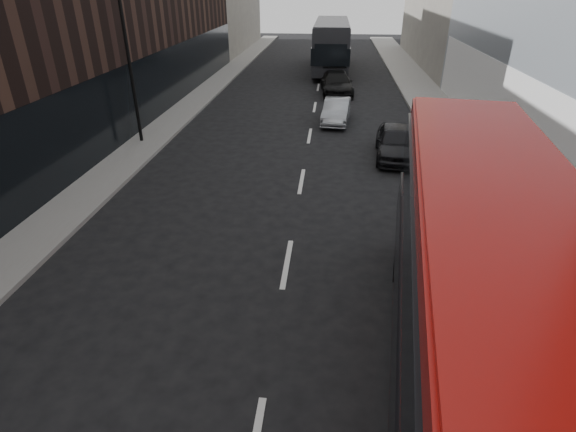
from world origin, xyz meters
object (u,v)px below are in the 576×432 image
(street_lamp, at_px, (130,56))
(car_a, at_px, (396,142))
(red_bus, at_px, (478,288))
(car_b, at_px, (336,111))
(grey_bus, at_px, (331,44))
(car_c, at_px, (337,83))

(street_lamp, distance_m, car_a, 12.78)
(red_bus, bearing_deg, car_b, 104.74)
(car_a, xyz_separation_m, car_b, (-2.70, 5.49, -0.08))
(grey_bus, xyz_separation_m, car_c, (0.56, -9.49, -1.45))
(red_bus, bearing_deg, street_lamp, 137.69)
(street_lamp, xyz_separation_m, red_bus, (11.98, -14.18, -1.65))
(street_lamp, bearing_deg, red_bus, -49.81)
(street_lamp, bearing_deg, car_b, 26.09)
(car_c, bearing_deg, car_b, -94.41)
(red_bus, distance_m, car_b, 19.12)
(street_lamp, distance_m, grey_bus, 23.31)
(street_lamp, height_order, car_b, street_lamp)
(grey_bus, bearing_deg, red_bus, -85.39)
(grey_bus, xyz_separation_m, car_b, (0.56, -16.71, -1.54))
(red_bus, xyz_separation_m, car_b, (-2.40, 18.87, -1.88))
(car_c, bearing_deg, street_lamp, -133.22)
(street_lamp, relative_size, car_c, 1.35)
(red_bus, distance_m, car_c, 26.26)
(street_lamp, distance_m, car_b, 11.23)
(grey_bus, height_order, car_c, grey_bus)
(street_lamp, bearing_deg, car_a, -3.73)
(red_bus, height_order, car_b, red_bus)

